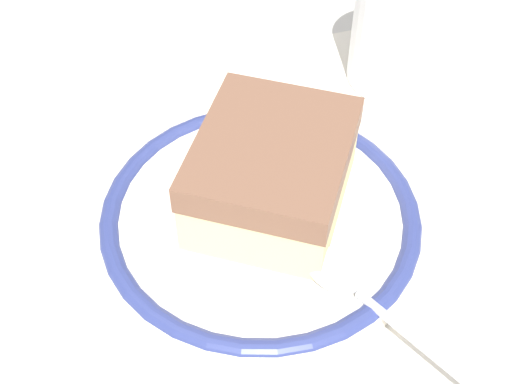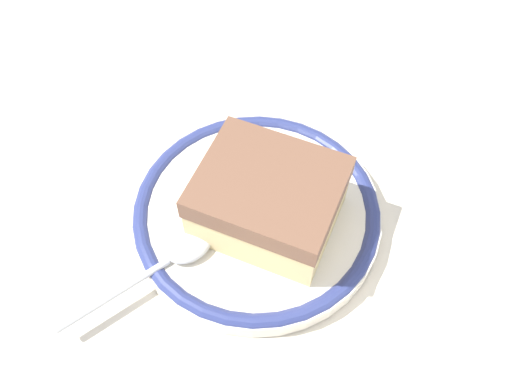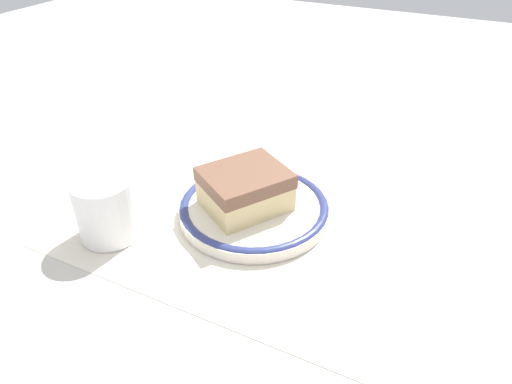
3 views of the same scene
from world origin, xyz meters
The scene contains 6 objects.
ground_plane centered at (0.00, 0.00, 0.00)m, with size 2.40×2.40×0.00m, color #B7B2A8.
placemat centered at (0.00, 0.00, 0.00)m, with size 0.44×0.33×0.00m, color beige.
plate centered at (0.00, -0.01, 0.01)m, with size 0.19×0.19×0.02m.
cake_slice centered at (0.01, 0.00, 0.04)m, with size 0.12×0.13×0.05m.
spoon centered at (0.03, -0.07, 0.02)m, with size 0.07×0.12×0.01m.
cup centered at (0.14, 0.10, 0.03)m, with size 0.07×0.07×0.08m.
Camera 2 is at (0.22, -0.04, 0.37)m, focal length 38.65 mm.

